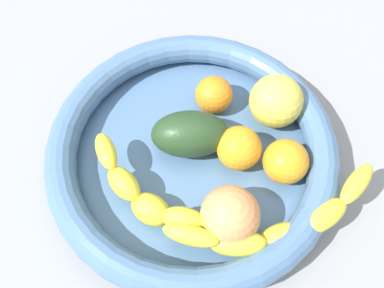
{
  "coord_description": "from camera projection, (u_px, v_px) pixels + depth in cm",
  "views": [
    {
      "loc": [
        -20.93,
        -7.86,
        49.36
      ],
      "look_at": [
        0.0,
        0.0,
        7.87
      ],
      "focal_mm": 36.23,
      "sensor_mm": 36.0,
      "label": 1
    }
  ],
  "objects": [
    {
      "name": "orange_mid_right",
      "position": [
        211.0,
        94.0,
        0.51
      ],
      "size": [
        5.03,
        5.03,
        5.03
      ],
      "primitive_type": "sphere",
      "color": "orange",
      "rests_on": "fruit_bowl"
    },
    {
      "name": "fruit_bowl",
      "position": [
        192.0,
        151.0,
        0.49
      ],
      "size": [
        36.24,
        36.24,
        5.67
      ],
      "color": "#4A6D97",
      "rests_on": "kitchen_counter"
    },
    {
      "name": "orange_mid_left",
      "position": [
        239.0,
        148.0,
        0.47
      ],
      "size": [
        5.52,
        5.52,
        5.52
      ],
      "primitive_type": "sphere",
      "color": "orange",
      "rests_on": "fruit_bowl"
    },
    {
      "name": "avocado_dark",
      "position": [
        190.0,
        134.0,
        0.48
      ],
      "size": [
        9.12,
        11.19,
        5.89
      ],
      "primitive_type": "ellipsoid",
      "rotation": [
        0.0,
        0.0,
        5.1
      ],
      "color": "#244022",
      "rests_on": "fruit_bowl"
    },
    {
      "name": "orange_front",
      "position": [
        286.0,
        162.0,
        0.46
      ],
      "size": [
        5.53,
        5.53,
        5.53
      ],
      "primitive_type": "sphere",
      "color": "orange",
      "rests_on": "fruit_bowl"
    },
    {
      "name": "peach_blush",
      "position": [
        230.0,
        215.0,
        0.43
      ],
      "size": [
        6.7,
        6.7,
        6.7
      ],
      "primitive_type": "sphere",
      "color": "#E79558",
      "rests_on": "fruit_bowl"
    },
    {
      "name": "kitchen_counter",
      "position": [
        192.0,
        166.0,
        0.53
      ],
      "size": [
        120.0,
        120.0,
        3.0
      ],
      "primitive_type": "cube",
      "color": "gray",
      "rests_on": "ground"
    },
    {
      "name": "banana_draped_left",
      "position": [
        281.0,
        227.0,
        0.43
      ],
      "size": [
        16.82,
        20.77,
        5.03
      ],
      "color": "yellow",
      "rests_on": "fruit_bowl"
    },
    {
      "name": "apple_yellow",
      "position": [
        276.0,
        101.0,
        0.5
      ],
      "size": [
        6.93,
        6.93,
        6.93
      ],
      "primitive_type": "sphere",
      "color": "#E2CE4D",
      "rests_on": "fruit_bowl"
    },
    {
      "name": "banana_draped_right",
      "position": [
        155.0,
        199.0,
        0.44
      ],
      "size": [
        8.81,
        20.77,
        5.26
      ],
      "color": "yellow",
      "rests_on": "fruit_bowl"
    }
  ]
}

